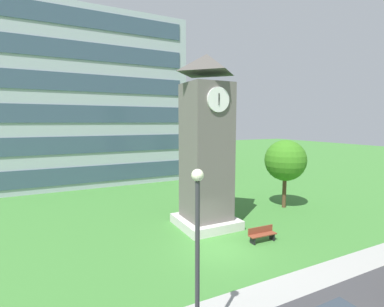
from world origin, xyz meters
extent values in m
plane|color=#3D7A33|center=(0.00, 0.00, 0.00)|extent=(160.00, 160.00, 0.00)
cube|color=#9E9E99|center=(0.00, -4.46, 0.00)|extent=(120.00, 1.60, 0.01)
cube|color=#9EA8B2|center=(-4.03, 25.59, 9.60)|extent=(21.71, 13.85, 19.20)
cube|color=#384C60|center=(-4.03, 18.62, 1.60)|extent=(19.98, 0.10, 1.80)
cube|color=#384C60|center=(-4.03, 18.62, 4.80)|extent=(19.98, 0.10, 1.80)
cube|color=#384C60|center=(-4.03, 18.62, 8.00)|extent=(19.98, 0.10, 1.80)
cube|color=#384C60|center=(-4.03, 18.62, 11.20)|extent=(19.98, 0.10, 1.80)
cube|color=#384C60|center=(-4.03, 18.62, 14.40)|extent=(19.98, 0.10, 1.80)
cube|color=#384C60|center=(-4.03, 18.62, 17.60)|extent=(19.98, 0.10, 1.80)
cube|color=#605B56|center=(1.15, 3.58, 4.86)|extent=(2.82, 2.82, 9.72)
cube|color=beige|center=(1.15, 3.58, 0.30)|extent=(3.81, 3.81, 0.60)
pyramid|color=#4D4945|center=(1.15, 3.58, 10.96)|extent=(3.10, 3.10, 1.25)
cylinder|color=white|center=(1.15, 2.11, 8.55)|extent=(1.55, 0.12, 1.55)
cylinder|color=white|center=(2.62, 3.58, 8.55)|extent=(0.12, 1.55, 1.55)
cube|color=black|center=(1.15, 2.04, 8.69)|extent=(0.06, 0.09, 0.47)
cube|color=black|center=(1.15, 2.03, 8.55)|extent=(0.03, 0.06, 0.70)
cube|color=brown|center=(2.88, -0.30, 0.45)|extent=(1.82, 0.55, 0.06)
cube|color=brown|center=(2.89, -0.08, 0.68)|extent=(1.80, 0.12, 0.40)
cube|color=black|center=(2.16, -0.27, 0.23)|extent=(0.10, 0.43, 0.45)
cube|color=black|center=(3.60, -0.33, 0.23)|extent=(0.10, 0.43, 0.45)
cylinder|color=#333338|center=(-4.54, -5.97, 2.74)|extent=(0.14, 0.14, 5.48)
sphere|color=#F2EFCC|center=(-4.54, -5.97, 5.66)|extent=(0.36, 0.36, 0.36)
cylinder|color=#513823|center=(9.16, 4.38, 1.41)|extent=(0.32, 0.32, 2.81)
sphere|color=#377A1D|center=(9.16, 4.38, 4.01)|extent=(3.41, 3.41, 3.41)
camera|label=1|loc=(-8.26, -13.04, 7.17)|focal=26.58mm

